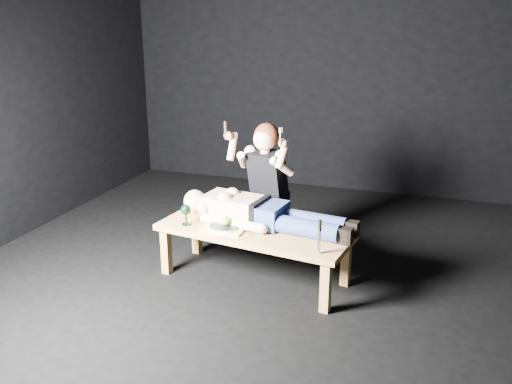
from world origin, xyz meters
TOP-DOWN VIEW (x-y plane):
  - ground at (0.00, 0.00)m, footprint 5.00×5.00m
  - back_wall at (0.00, 2.50)m, footprint 5.00×0.00m
  - table at (0.00, -0.24)m, footprint 1.65×0.81m
  - lying_man at (0.07, -0.13)m, footprint 1.59×0.68m
  - kneeling_woman at (-0.04, 0.37)m, footprint 0.83×0.89m
  - serving_tray at (-0.22, -0.34)m, footprint 0.35×0.25m
  - plate at (-0.22, -0.34)m, footprint 0.23×0.23m
  - apple at (-0.20, -0.33)m, footprint 0.07×0.07m
  - goblet at (-0.56, -0.34)m, footprint 0.10×0.10m
  - fork_flat at (-0.36, -0.37)m, footprint 0.07×0.16m
  - knife_flat at (0.00, -0.42)m, footprint 0.09×0.16m
  - spoon_flat at (-0.02, -0.34)m, footprint 0.12×0.13m
  - carving_knife at (0.61, -0.54)m, footprint 0.04×0.04m

SIDE VIEW (x-z plane):
  - ground at x=0.00m, z-range 0.00..0.00m
  - table at x=0.00m, z-range 0.00..0.45m
  - fork_flat at x=-0.36m, z-range 0.45..0.46m
  - knife_flat at x=0.00m, z-range 0.45..0.46m
  - spoon_flat at x=-0.02m, z-range 0.45..0.46m
  - serving_tray at x=-0.22m, z-range 0.45..0.47m
  - plate at x=-0.22m, z-range 0.47..0.49m
  - apple at x=-0.20m, z-range 0.49..0.56m
  - goblet at x=-0.56m, z-range 0.45..0.63m
  - lying_man at x=0.07m, z-range 0.45..0.70m
  - carving_knife at x=0.61m, z-range 0.45..0.71m
  - kneeling_woman at x=-0.04m, z-range 0.00..1.26m
  - back_wall at x=0.00m, z-range -1.00..4.00m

